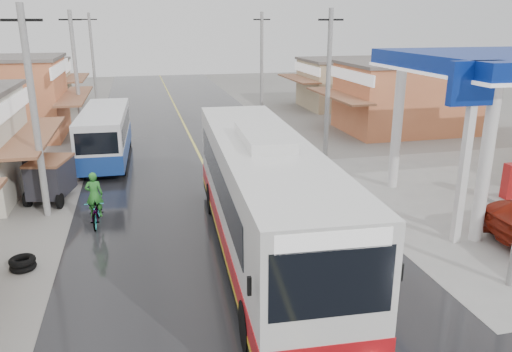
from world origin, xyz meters
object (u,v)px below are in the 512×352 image
at_px(second_bus, 105,134).
at_px(tyre_stack, 23,263).
at_px(tricycle_near, 50,177).
at_px(cyclist, 96,207).
at_px(tricycle_far, 21,165).
at_px(coach_bus, 263,198).

xyz_separation_m(second_bus, tyre_stack, (-2.00, -12.32, -1.30)).
relative_size(tricycle_near, tyre_stack, 3.33).
xyz_separation_m(cyclist, tricycle_far, (-3.75, 6.03, 0.20)).
distance_m(second_bus, tyre_stack, 12.55).
relative_size(second_bus, tyre_stack, 10.63).
bearing_deg(tricycle_near, cyclist, -45.02).
bearing_deg(cyclist, second_bus, 91.35).
xyz_separation_m(cyclist, tyre_stack, (-2.02, -3.16, -0.49)).
bearing_deg(tyre_stack, tricycle_far, 100.66).
bearing_deg(second_bus, tricycle_near, -106.39).
bearing_deg(tricycle_far, tyre_stack, -83.37).
height_order(coach_bus, tricycle_near, coach_bus).
distance_m(tricycle_near, tricycle_far, 3.31).
xyz_separation_m(coach_bus, second_bus, (-5.46, 13.16, -0.51)).
distance_m(coach_bus, tricycle_near, 10.41).
height_order(second_bus, cyclist, second_bus).
bearing_deg(tyre_stack, cyclist, 57.34).
bearing_deg(coach_bus, tyre_stack, 176.58).
height_order(second_bus, tricycle_far, second_bus).
bearing_deg(tricycle_far, tricycle_near, -62.51).
bearing_deg(cyclist, coach_bus, -35.04).
relative_size(coach_bus, cyclist, 6.35).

